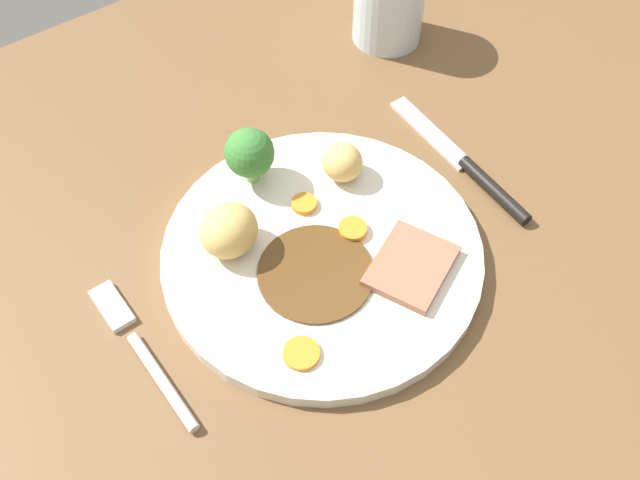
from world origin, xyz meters
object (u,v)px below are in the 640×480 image
at_px(carrot_coin_side, 304,204).
at_px(knife, 470,168).
at_px(roast_potato_right, 342,162).
at_px(carrot_coin_front, 350,227).
at_px(carrot_coin_back, 301,353).
at_px(broccoli_floret, 250,153).
at_px(meat_slice_main, 411,266).
at_px(roast_potato_left, 229,231).
at_px(fork, 141,349).
at_px(dinner_plate, 320,252).

relative_size(carrot_coin_side, knife, 0.12).
bearing_deg(roast_potato_right, carrot_coin_front, -119.54).
xyz_separation_m(carrot_coin_back, broccoli_floret, (0.06, 0.17, 0.03)).
height_order(carrot_coin_back, broccoli_floret, broccoli_floret).
distance_m(meat_slice_main, broccoli_floret, 0.17).
xyz_separation_m(roast_potato_left, fork, (-0.11, -0.04, -0.03)).
xyz_separation_m(roast_potato_right, knife, (0.11, -0.05, -0.03)).
height_order(carrot_coin_back, knife, carrot_coin_back).
distance_m(carrot_coin_back, knife, 0.25).
bearing_deg(carrot_coin_back, carrot_coin_front, 36.16).
xyz_separation_m(roast_potato_left, carrot_coin_front, (0.09, -0.04, -0.02)).
distance_m(carrot_coin_side, knife, 0.16).
bearing_deg(meat_slice_main, carrot_coin_side, 108.16).
bearing_deg(fork, meat_slice_main, -109.00).
bearing_deg(broccoli_floret, roast_potato_left, -135.44).
distance_m(meat_slice_main, carrot_coin_back, 0.12).
bearing_deg(roast_potato_left, meat_slice_main, -44.14).
xyz_separation_m(roast_potato_right, carrot_coin_side, (-0.05, -0.01, -0.01)).
distance_m(dinner_plate, knife, 0.17).
height_order(meat_slice_main, knife, meat_slice_main).
xyz_separation_m(carrot_coin_front, broccoli_floret, (-0.04, 0.10, 0.03)).
bearing_deg(broccoli_floret, carrot_coin_side, -69.86).
bearing_deg(roast_potato_right, dinner_plate, -139.16).
distance_m(meat_slice_main, carrot_coin_front, 0.06).
xyz_separation_m(meat_slice_main, roast_potato_right, (0.01, 0.11, 0.01)).
relative_size(meat_slice_main, carrot_coin_back, 2.49).
xyz_separation_m(carrot_coin_back, fork, (-0.10, 0.08, -0.01)).
height_order(dinner_plate, knife, dinner_plate).
height_order(dinner_plate, fork, dinner_plate).
distance_m(meat_slice_main, knife, 0.14).
relative_size(fork, knife, 0.83).
relative_size(roast_potato_left, knife, 0.27).
distance_m(fork, knife, 0.33).
bearing_deg(carrot_coin_front, carrot_coin_back, -143.84).
bearing_deg(broccoli_floret, fork, -150.52).
xyz_separation_m(dinner_plate, roast_potato_left, (-0.06, 0.04, 0.03)).
height_order(carrot_coin_side, knife, carrot_coin_side).
height_order(fork, knife, knife).
xyz_separation_m(carrot_coin_back, carrot_coin_side, (0.08, 0.12, 0.00)).
xyz_separation_m(roast_potato_right, carrot_coin_back, (-0.13, -0.13, -0.01)).
height_order(meat_slice_main, carrot_coin_back, meat_slice_main).
distance_m(roast_potato_left, fork, 0.12).
height_order(broccoli_floret, knife, broccoli_floret).
bearing_deg(carrot_coin_side, carrot_coin_front, -67.38).
distance_m(dinner_plate, carrot_coin_front, 0.03).
relative_size(carrot_coin_front, carrot_coin_side, 1.09).
bearing_deg(carrot_coin_back, roast_potato_right, 44.10).
height_order(carrot_coin_front, fork, carrot_coin_front).
distance_m(carrot_coin_back, carrot_coin_side, 0.14).
bearing_deg(knife, broccoli_floret, 61.61).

